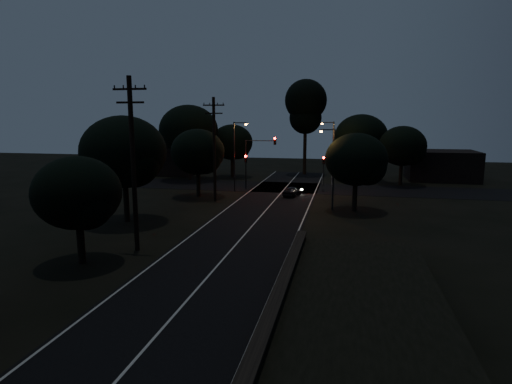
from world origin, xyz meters
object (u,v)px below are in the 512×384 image
at_px(utility_pole_mid, 133,162).
at_px(signal_left, 246,165).
at_px(signal_right, 323,167).
at_px(streetlight_a, 236,152).
at_px(car, 292,191).
at_px(streetlight_b, 331,149).
at_px(streetlight_c, 332,163).
at_px(utility_pole_far, 214,148).
at_px(tall_pine, 306,106).
at_px(signal_mast, 260,153).

bearing_deg(utility_pole_mid, signal_left, 86.79).
height_order(signal_left, signal_right, same).
bearing_deg(signal_left, streetlight_a, -109.59).
bearing_deg(car, streetlight_b, -103.29).
bearing_deg(streetlight_c, utility_pole_mid, -128.26).
bearing_deg(signal_left, utility_pole_far, -99.94).
xyz_separation_m(streetlight_a, streetlight_b, (10.61, 6.00, 0.00)).
distance_m(signal_left, streetlight_a, 2.77).
relative_size(utility_pole_far, signal_left, 2.56).
distance_m(signal_left, signal_right, 9.20).
relative_size(tall_pine, signal_mast, 2.25).
xyz_separation_m(signal_mast, streetlight_b, (8.22, 4.01, 0.30)).
relative_size(signal_mast, streetlight_c, 0.83).
relative_size(streetlight_b, streetlight_c, 1.07).
distance_m(tall_pine, signal_mast, 16.56).
bearing_deg(streetlight_b, signal_right, -100.00).
bearing_deg(car, utility_pole_mid, 83.77).
height_order(streetlight_b, streetlight_c, streetlight_b).
bearing_deg(streetlight_a, tall_pine, 69.64).
xyz_separation_m(utility_pole_far, streetlight_c, (11.83, -2.00, -1.13)).
distance_m(utility_pole_far, streetlight_a, 6.10).
xyz_separation_m(utility_pole_mid, signal_right, (10.60, 24.99, -2.90)).
height_order(streetlight_b, car, streetlight_b).
height_order(streetlight_a, streetlight_b, same).
bearing_deg(signal_mast, streetlight_b, 25.99).
height_order(utility_pole_mid, streetlight_a, utility_pole_mid).
xyz_separation_m(streetlight_a, car, (6.77, -1.75, -4.09)).
bearing_deg(signal_right, streetlight_c, -82.98).
xyz_separation_m(utility_pole_mid, streetlight_b, (11.31, 29.00, -1.10)).
relative_size(signal_left, streetlight_c, 0.55).
relative_size(tall_pine, streetlight_b, 1.76).
height_order(streetlight_a, car, streetlight_a).
bearing_deg(streetlight_c, signal_mast, 131.19).
bearing_deg(utility_pole_mid, tall_pine, 80.07).
bearing_deg(car, signal_right, -116.92).
xyz_separation_m(utility_pole_mid, car, (7.46, 21.25, -5.19)).
bearing_deg(streetlight_b, streetlight_a, -150.52).
distance_m(signal_left, streetlight_c, 14.52).
xyz_separation_m(utility_pole_far, signal_left, (1.40, 7.99, -2.65)).
relative_size(utility_pole_far, signal_right, 2.56).
bearing_deg(signal_mast, streetlight_a, -140.23).
bearing_deg(utility_pole_mid, streetlight_b, 68.70).
bearing_deg(streetlight_b, streetlight_c, -87.86).
xyz_separation_m(streetlight_b, car, (-3.85, -7.75, -4.09)).
height_order(utility_pole_mid, streetlight_c, utility_pole_mid).
xyz_separation_m(signal_right, car, (-3.14, -3.74, -2.29)).
relative_size(streetlight_c, car, 2.34).
bearing_deg(streetlight_b, signal_left, -157.95).
relative_size(signal_right, streetlight_b, 0.51).
xyz_separation_m(streetlight_a, streetlight_c, (11.14, -8.00, -0.29)).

